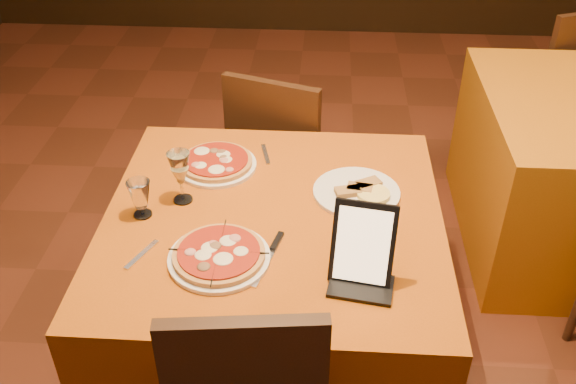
# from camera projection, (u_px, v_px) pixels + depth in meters

# --- Properties ---
(floor) EXTENTS (6.00, 7.00, 0.01)m
(floor) POSITION_uv_depth(u_px,v_px,m) (362.00, 360.00, 2.55)
(floor) COLOR #5E2D19
(floor) RESTS_ON ground
(main_table) EXTENTS (1.10, 1.10, 0.75)m
(main_table) POSITION_uv_depth(u_px,v_px,m) (274.00, 298.00, 2.30)
(main_table) COLOR #A94E0A
(main_table) RESTS_ON floor
(chair_main_far) EXTENTS (0.60, 0.60, 0.91)m
(chair_main_far) POSITION_uv_depth(u_px,v_px,m) (289.00, 156.00, 2.94)
(chair_main_far) COLOR #2F200F
(chair_main_far) RESTS_ON floor
(chair_side_far) EXTENTS (0.61, 0.61, 0.91)m
(chair_side_far) POSITION_uv_depth(u_px,v_px,m) (550.00, 80.00, 3.59)
(chair_side_far) COLOR black
(chair_side_far) RESTS_ON floor
(pizza_near) EXTENTS (0.31, 0.31, 0.03)m
(pizza_near) POSITION_uv_depth(u_px,v_px,m) (219.00, 256.00, 1.90)
(pizza_near) COLOR white
(pizza_near) RESTS_ON main_table
(pizza_far) EXTENTS (0.29, 0.29, 0.03)m
(pizza_far) POSITION_uv_depth(u_px,v_px,m) (216.00, 163.00, 2.31)
(pizza_far) COLOR white
(pizza_far) RESTS_ON main_table
(cutlet_dish) EXTENTS (0.30, 0.30, 0.03)m
(cutlet_dish) POSITION_uv_depth(u_px,v_px,m) (357.00, 191.00, 2.18)
(cutlet_dish) COLOR white
(cutlet_dish) RESTS_ON main_table
(wine_glass) EXTENTS (0.09, 0.09, 0.19)m
(wine_glass) POSITION_uv_depth(u_px,v_px,m) (181.00, 177.00, 2.10)
(wine_glass) COLOR #FFE990
(wine_glass) RESTS_ON main_table
(water_glass) EXTENTS (0.08, 0.08, 0.13)m
(water_glass) POSITION_uv_depth(u_px,v_px,m) (140.00, 199.00, 2.05)
(water_glass) COLOR silver
(water_glass) RESTS_ON main_table
(tablet) EXTENTS (0.19, 0.13, 0.23)m
(tablet) POSITION_uv_depth(u_px,v_px,m) (363.00, 244.00, 1.78)
(tablet) COLOR black
(tablet) RESTS_ON main_table
(knife) EXTENTS (0.08, 0.24, 0.01)m
(knife) POSITION_uv_depth(u_px,v_px,m) (267.00, 260.00, 1.90)
(knife) COLOR silver
(knife) RESTS_ON main_table
(fork_near) EXTENTS (0.08, 0.14, 0.01)m
(fork_near) POSITION_uv_depth(u_px,v_px,m) (142.00, 254.00, 1.92)
(fork_near) COLOR silver
(fork_near) RESTS_ON main_table
(fork_far) EXTENTS (0.05, 0.14, 0.01)m
(fork_far) POSITION_uv_depth(u_px,v_px,m) (266.00, 154.00, 2.39)
(fork_far) COLOR #A7A5AC
(fork_far) RESTS_ON main_table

